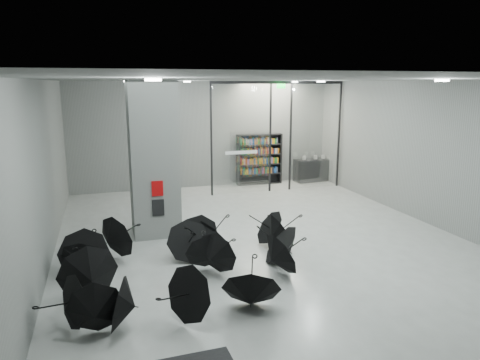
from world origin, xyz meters
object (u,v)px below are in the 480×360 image
object	(u,v)px
bookshelf	(259,159)
umbrella_cluster	(185,264)
column	(153,159)
shop_counter	(313,170)

from	to	relation	value
bookshelf	umbrella_cluster	bearing A→B (deg)	-119.24
bookshelf	umbrella_cluster	distance (m)	9.01
column	bookshelf	world-z (taller)	column
column	bookshelf	distance (m)	6.71
shop_counter	bookshelf	bearing A→B (deg)	171.13
column	shop_counter	xyz separation A→B (m)	(6.90, 4.59, -1.55)
bookshelf	umbrella_cluster	xyz separation A→B (m)	(-4.41, -7.83, -0.69)
column	shop_counter	bearing A→B (deg)	33.63
shop_counter	umbrella_cluster	bearing A→B (deg)	-135.94
bookshelf	column	bearing A→B (deg)	-134.11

